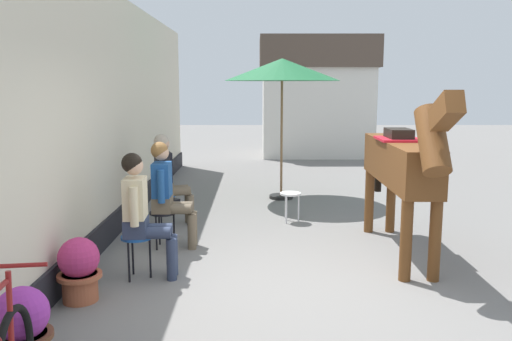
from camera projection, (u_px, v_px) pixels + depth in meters
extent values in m
plane|color=slate|center=(281.00, 217.00, 8.50)|extent=(40.00, 40.00, 0.00)
cube|color=beige|center=(88.00, 117.00, 6.74)|extent=(0.30, 14.00, 3.40)
cube|color=black|center=(95.00, 232.00, 6.99)|extent=(0.34, 14.00, 0.36)
cube|color=silver|center=(314.00, 112.00, 16.04)|extent=(3.20, 2.40, 2.60)
cube|color=brown|center=(315.00, 53.00, 15.76)|extent=(3.40, 2.60, 0.90)
cylinder|color=#194C99|center=(135.00, 237.00, 5.73)|extent=(0.34, 0.34, 0.03)
cylinder|color=black|center=(149.00, 258.00, 5.78)|extent=(0.02, 0.02, 0.45)
cylinder|color=black|center=(132.00, 255.00, 5.88)|extent=(0.02, 0.02, 0.45)
cylinder|color=black|center=(128.00, 262.00, 5.65)|extent=(0.02, 0.02, 0.45)
cube|color=#2D3851|center=(135.00, 227.00, 5.71)|extent=(0.26, 0.33, 0.20)
cube|color=beige|center=(134.00, 198.00, 5.66)|extent=(0.24, 0.35, 0.44)
sphere|color=tan|center=(133.00, 166.00, 5.61)|extent=(0.20, 0.20, 0.20)
sphere|color=black|center=(131.00, 163.00, 5.60)|extent=(0.22, 0.22, 0.22)
cylinder|color=#2D3851|center=(154.00, 229.00, 5.81)|extent=(0.39, 0.15, 0.13)
cylinder|color=#2D3851|center=(172.00, 255.00, 5.87)|extent=(0.11, 0.11, 0.46)
cylinder|color=#2D3851|center=(152.00, 233.00, 5.65)|extent=(0.39, 0.15, 0.13)
cylinder|color=#2D3851|center=(170.00, 260.00, 5.71)|extent=(0.11, 0.11, 0.46)
cylinder|color=beige|center=(139.00, 199.00, 5.87)|extent=(0.09, 0.09, 0.42)
cylinder|color=beige|center=(133.00, 207.00, 5.47)|extent=(0.09, 0.09, 0.42)
cylinder|color=black|center=(162.00, 213.00, 6.83)|extent=(0.34, 0.34, 0.03)
cylinder|color=black|center=(173.00, 231.00, 6.87)|extent=(0.02, 0.02, 0.45)
cylinder|color=black|center=(158.00, 228.00, 6.99)|extent=(0.02, 0.02, 0.45)
cylinder|color=black|center=(155.00, 233.00, 6.75)|extent=(0.02, 0.02, 0.45)
cube|color=brown|center=(161.00, 204.00, 6.81)|extent=(0.25, 0.32, 0.20)
cube|color=#1E4C8C|center=(161.00, 180.00, 6.76)|extent=(0.23, 0.34, 0.44)
sphere|color=tan|center=(160.00, 153.00, 6.71)|extent=(0.20, 0.20, 0.20)
sphere|color=olive|center=(158.00, 150.00, 6.70)|extent=(0.22, 0.22, 0.22)
cylinder|color=brown|center=(177.00, 206.00, 6.90)|extent=(0.38, 0.14, 0.13)
cylinder|color=brown|center=(192.00, 228.00, 6.96)|extent=(0.11, 0.11, 0.46)
cylinder|color=brown|center=(175.00, 209.00, 6.75)|extent=(0.38, 0.14, 0.13)
cylinder|color=brown|center=(191.00, 232.00, 6.80)|extent=(0.11, 0.11, 0.46)
cylinder|color=#1E4C8C|center=(165.00, 181.00, 6.97)|extent=(0.09, 0.09, 0.42)
cylinder|color=#1E4C8C|center=(160.00, 187.00, 6.57)|extent=(0.09, 0.09, 0.42)
cylinder|color=#194C99|center=(163.00, 195.00, 7.90)|extent=(0.34, 0.34, 0.03)
cylinder|color=black|center=(173.00, 210.00, 7.99)|extent=(0.02, 0.02, 0.45)
cylinder|color=black|center=(158.00, 210.00, 8.03)|extent=(0.02, 0.02, 0.45)
cylinder|color=black|center=(160.00, 213.00, 7.81)|extent=(0.02, 0.02, 0.45)
cube|color=brown|center=(163.00, 188.00, 7.89)|extent=(0.33, 0.38, 0.20)
cube|color=black|center=(162.00, 167.00, 7.83)|extent=(0.32, 0.39, 0.44)
sphere|color=tan|center=(162.00, 143.00, 7.78)|extent=(0.20, 0.20, 0.20)
sphere|color=#B2A38E|center=(160.00, 141.00, 7.77)|extent=(0.22, 0.22, 0.22)
cylinder|color=brown|center=(175.00, 189.00, 8.03)|extent=(0.40, 0.25, 0.13)
cylinder|color=brown|center=(187.00, 208.00, 8.14)|extent=(0.11, 0.11, 0.46)
cylinder|color=brown|center=(177.00, 191.00, 7.88)|extent=(0.40, 0.25, 0.13)
cylinder|color=brown|center=(189.00, 210.00, 7.99)|extent=(0.11, 0.11, 0.46)
cylinder|color=black|center=(162.00, 168.00, 8.04)|extent=(0.09, 0.09, 0.42)
cylinder|color=black|center=(166.00, 172.00, 7.66)|extent=(0.09, 0.09, 0.42)
cube|color=brown|center=(398.00, 162.00, 6.52)|extent=(0.46, 2.20, 0.52)
cylinder|color=brown|center=(434.00, 240.00, 5.66)|extent=(0.13, 0.13, 0.90)
cylinder|color=brown|center=(405.00, 240.00, 5.67)|extent=(0.13, 0.13, 0.90)
cylinder|color=brown|center=(390.00, 201.00, 7.58)|extent=(0.13, 0.13, 0.90)
cylinder|color=brown|center=(368.00, 201.00, 7.58)|extent=(0.13, 0.13, 0.90)
cylinder|color=brown|center=(431.00, 141.00, 5.27)|extent=(0.29, 0.63, 0.73)
cube|color=brown|center=(445.00, 111.00, 4.89)|extent=(0.18, 0.53, 0.40)
cube|color=black|center=(431.00, 126.00, 5.27)|extent=(0.05, 0.63, 0.48)
cylinder|color=black|center=(377.00, 169.00, 7.69)|extent=(0.10, 0.10, 0.65)
cube|color=red|center=(397.00, 139.00, 6.57)|extent=(0.51, 0.60, 0.03)
cube|color=black|center=(398.00, 133.00, 6.56)|extent=(0.28, 0.44, 0.12)
cylinder|color=brown|center=(22.00, 337.00, 3.90)|extent=(0.43, 0.43, 0.04)
sphere|color=purple|center=(20.00, 314.00, 3.87)|extent=(0.40, 0.40, 0.40)
cylinder|color=#A85638|center=(79.00, 287.00, 5.17)|extent=(0.34, 0.34, 0.28)
cylinder|color=#A85638|center=(78.00, 276.00, 5.15)|extent=(0.43, 0.43, 0.04)
sphere|color=#B22D66|center=(77.00, 258.00, 5.12)|extent=(0.40, 0.40, 0.40)
cylinder|color=maroon|center=(9.00, 318.00, 3.30)|extent=(0.05, 0.09, 0.60)
cylinder|color=maroon|center=(3.00, 266.00, 3.22)|extent=(0.50, 0.09, 0.03)
cylinder|color=black|center=(280.00, 197.00, 9.91)|extent=(0.44, 0.44, 0.06)
cylinder|color=olive|center=(280.00, 140.00, 9.74)|extent=(0.04, 0.04, 2.20)
cone|color=#1E6638|center=(281.00, 70.00, 9.53)|extent=(2.10, 2.10, 0.40)
cylinder|color=white|center=(289.00, 194.00, 8.13)|extent=(0.32, 0.32, 0.03)
cylinder|color=silver|center=(298.00, 208.00, 8.17)|extent=(0.02, 0.02, 0.43)
cylinder|color=silver|center=(285.00, 207.00, 8.28)|extent=(0.02, 0.02, 0.43)
cylinder|color=silver|center=(285.00, 210.00, 8.06)|extent=(0.02, 0.02, 0.43)
cube|color=black|center=(171.00, 206.00, 8.86)|extent=(0.27, 0.29, 0.20)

